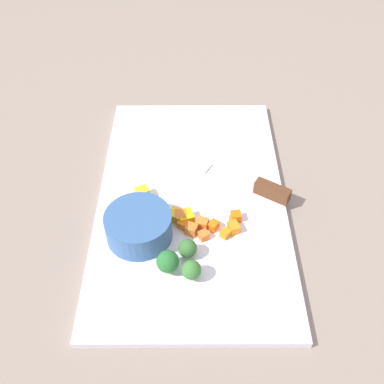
% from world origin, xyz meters
% --- Properties ---
extents(ground_plane, '(4.00, 4.00, 0.00)m').
position_xyz_m(ground_plane, '(0.00, 0.00, 0.00)').
color(ground_plane, gray).
extents(cutting_board, '(0.52, 0.31, 0.01)m').
position_xyz_m(cutting_board, '(0.00, 0.00, 0.01)').
color(cutting_board, white).
rests_on(cutting_board, ground_plane).
extents(prep_bowl, '(0.10, 0.10, 0.04)m').
position_xyz_m(prep_bowl, '(0.08, -0.08, 0.03)').
color(prep_bowl, '#355D93').
rests_on(prep_bowl, cutting_board).
extents(chef_knife, '(0.20, 0.30, 0.02)m').
position_xyz_m(chef_knife, '(-0.04, 0.07, 0.02)').
color(chef_knife, silver).
rests_on(chef_knife, cutting_board).
extents(carrot_dice_0, '(0.02, 0.02, 0.01)m').
position_xyz_m(carrot_dice_0, '(0.09, 0.05, 0.02)').
color(carrot_dice_0, orange).
rests_on(carrot_dice_0, cutting_board).
extents(carrot_dice_1, '(0.02, 0.02, 0.01)m').
position_xyz_m(carrot_dice_1, '(0.07, 0.07, 0.02)').
color(carrot_dice_1, orange).
rests_on(carrot_dice_1, cutting_board).
extents(carrot_dice_2, '(0.02, 0.02, 0.01)m').
position_xyz_m(carrot_dice_2, '(0.05, 0.07, 0.02)').
color(carrot_dice_2, orange).
rests_on(carrot_dice_2, cutting_board).
extents(carrot_dice_3, '(0.01, 0.01, 0.01)m').
position_xyz_m(carrot_dice_3, '(0.06, 0.06, 0.02)').
color(carrot_dice_3, orange).
rests_on(carrot_dice_3, cutting_board).
extents(carrot_dice_4, '(0.02, 0.02, 0.01)m').
position_xyz_m(carrot_dice_4, '(0.07, 0.03, 0.02)').
color(carrot_dice_4, orange).
rests_on(carrot_dice_4, cutting_board).
extents(carrot_dice_5, '(0.02, 0.02, 0.02)m').
position_xyz_m(carrot_dice_5, '(0.08, -0.00, 0.02)').
color(carrot_dice_5, orange).
rests_on(carrot_dice_5, cutting_board).
extents(carrot_dice_6, '(0.02, 0.02, 0.01)m').
position_xyz_m(carrot_dice_6, '(0.07, -0.01, 0.02)').
color(carrot_dice_6, orange).
rests_on(carrot_dice_6, cutting_board).
extents(carrot_dice_7, '(0.02, 0.02, 0.02)m').
position_xyz_m(carrot_dice_7, '(0.05, -0.02, 0.02)').
color(carrot_dice_7, orange).
rests_on(carrot_dice_7, cutting_board).
extents(carrot_dice_8, '(0.02, 0.02, 0.01)m').
position_xyz_m(carrot_dice_8, '(0.09, 0.02, 0.02)').
color(carrot_dice_8, orange).
rests_on(carrot_dice_8, cutting_board).
extents(carrot_dice_9, '(0.02, 0.02, 0.01)m').
position_xyz_m(carrot_dice_9, '(0.07, 0.02, 0.02)').
color(carrot_dice_9, orange).
rests_on(carrot_dice_9, cutting_board).
extents(pepper_dice_0, '(0.02, 0.02, 0.01)m').
position_xyz_m(pepper_dice_0, '(0.02, -0.09, 0.02)').
color(pepper_dice_0, yellow).
rests_on(pepper_dice_0, cutting_board).
extents(pepper_dice_1, '(0.03, 0.03, 0.02)m').
position_xyz_m(pepper_dice_1, '(0.05, -0.02, 0.02)').
color(pepper_dice_1, yellow).
rests_on(pepper_dice_1, cutting_board).
extents(pepper_dice_2, '(0.03, 0.03, 0.02)m').
position_xyz_m(pepper_dice_2, '(0.05, -0.01, 0.02)').
color(pepper_dice_2, yellow).
rests_on(pepper_dice_2, cutting_board).
extents(pepper_dice_3, '(0.03, 0.03, 0.02)m').
position_xyz_m(pepper_dice_3, '(0.00, -0.08, 0.02)').
color(pepper_dice_3, yellow).
rests_on(pepper_dice_3, cutting_board).
extents(broccoli_floret_0, '(0.03, 0.03, 0.03)m').
position_xyz_m(broccoli_floret_0, '(0.12, -0.01, 0.03)').
color(broccoli_floret_0, '#89B05F').
rests_on(broccoli_floret_0, cutting_board).
extents(broccoli_floret_1, '(0.03, 0.03, 0.03)m').
position_xyz_m(broccoli_floret_1, '(0.16, -0.00, 0.03)').
color(broccoli_floret_1, '#93AE5D').
rests_on(broccoli_floret_1, cutting_board).
extents(broccoli_floret_2, '(0.03, 0.03, 0.04)m').
position_xyz_m(broccoli_floret_2, '(0.15, -0.03, 0.03)').
color(broccoli_floret_2, '#85B35E').
rests_on(broccoli_floret_2, cutting_board).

